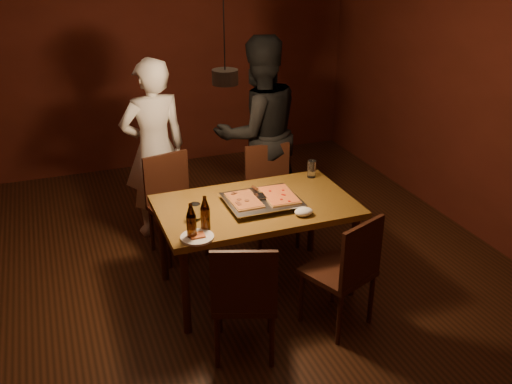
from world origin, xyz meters
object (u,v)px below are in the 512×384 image
object	(u,v)px
plate_slice	(197,237)
beer_bottle_b	(205,213)
chair_far_left	(172,196)
chair_near_right	(348,264)
beer_bottle_a	(191,221)
diner_dark	(259,133)
chair_near_left	(244,291)
pizza_tray	(262,202)
dining_table	(256,212)
chair_far_right	(271,185)
diner_white	(154,149)
pendant_lamp	(225,75)

from	to	relation	value
plate_slice	beer_bottle_b	bearing A→B (deg)	47.60
chair_far_left	chair_near_right	xyz separation A→B (m)	(0.89, -1.55, 0.00)
beer_bottle_a	diner_dark	distance (m)	1.81
chair_far_left	diner_dark	world-z (taller)	diner_dark
chair_near_left	chair_near_right	distance (m)	0.79
pizza_tray	dining_table	bearing A→B (deg)	145.10
chair_near_left	diner_dark	size ratio (longest dim) A/B	0.29
diner_dark	chair_far_right	bearing A→B (deg)	79.19
chair_far_left	chair_near_right	world-z (taller)	same
dining_table	plate_slice	world-z (taller)	plate_slice
dining_table	beer_bottle_b	size ratio (longest dim) A/B	5.86
dining_table	diner_dark	bearing A→B (deg)	68.07
plate_slice	diner_dark	world-z (taller)	diner_dark
beer_bottle_b	diner_dark	size ratio (longest dim) A/B	0.14
dining_table	beer_bottle_a	world-z (taller)	beer_bottle_a
chair_far_left	chair_far_right	xyz separation A→B (m)	(0.89, -0.09, 0.00)
chair_near_left	plate_slice	distance (m)	0.50
pizza_tray	plate_slice	distance (m)	0.69
beer_bottle_a	diner_dark	size ratio (longest dim) A/B	0.14
diner_white	diner_dark	xyz separation A→B (m)	(0.98, -0.11, 0.07)
chair_far_right	pizza_tray	xyz separation A→B (m)	(-0.38, -0.76, 0.24)
chair_far_left	chair_far_right	distance (m)	0.90
chair_far_right	pizza_tray	bearing A→B (deg)	67.47
dining_table	chair_far_left	xyz separation A→B (m)	(-0.47, 0.83, -0.14)
pizza_tray	diner_white	xyz separation A→B (m)	(-0.57, 1.26, 0.07)
chair_near_left	dining_table	bearing A→B (deg)	84.12
chair_far_right	plate_slice	world-z (taller)	chair_far_right
chair_near_left	pizza_tray	world-z (taller)	chair_near_left
chair_near_left	diner_dark	bearing A→B (deg)	86.43
dining_table	chair_far_left	size ratio (longest dim) A/B	2.99
beer_bottle_b	plate_slice	distance (m)	0.18
beer_bottle_a	chair_far_right	bearing A→B (deg)	46.76
chair_near_right	diner_white	world-z (taller)	diner_white
chair_near_right	beer_bottle_b	distance (m)	1.06
chair_far_left	plate_slice	size ratio (longest dim) A/B	2.18
chair_far_left	chair_near_left	distance (m)	1.60
dining_table	beer_bottle_b	bearing A→B (deg)	-150.99
chair_near_right	plate_slice	bearing A→B (deg)	138.11
dining_table	beer_bottle_a	xyz separation A→B (m)	(-0.60, -0.35, 0.20)
diner_white	pendant_lamp	distance (m)	1.57
chair_near_right	chair_far_left	bearing A→B (deg)	97.99
dining_table	chair_near_right	world-z (taller)	chair_near_right
chair_far_left	pendant_lamp	bearing A→B (deg)	93.90
beer_bottle_b	chair_near_left	bearing A→B (deg)	-78.57
chair_near_left	beer_bottle_a	distance (m)	0.59
beer_bottle_b	plate_slice	size ratio (longest dim) A/B	1.11
beer_bottle_b	diner_white	size ratio (longest dim) A/B	0.15
beer_bottle_a	plate_slice	size ratio (longest dim) A/B	1.13
chair_far_left	chair_far_right	size ratio (longest dim) A/B	1.03
chair_far_left	plate_slice	bearing A→B (deg)	73.03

